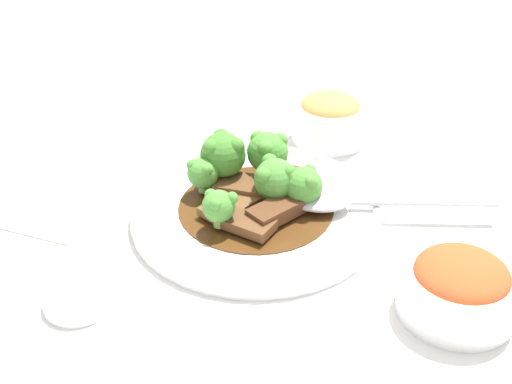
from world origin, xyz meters
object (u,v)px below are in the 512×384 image
beef_strip_1 (230,206)px  side_bowl_kimchi (459,286)px  beef_strip_4 (289,181)px  broccoli_floret_5 (219,206)px  beef_strip_3 (245,223)px  broccoli_floret_3 (304,185)px  broccoli_floret_4 (275,178)px  main_plate (256,211)px  broccoli_floret_0 (203,172)px  beef_strip_0 (277,211)px  serving_spoon (335,200)px  broccoli_floret_1 (223,154)px  sauce_dish (77,300)px  beef_strip_2 (244,187)px  broccoli_floret_2 (268,151)px  side_bowl_appetizer (330,117)px

beef_strip_1 → side_bowl_kimchi: 0.25m
beef_strip_4 → broccoli_floret_5: (-0.10, 0.02, 0.02)m
beef_strip_3 → broccoli_floret_3: size_ratio=1.35×
beef_strip_3 → broccoli_floret_4: broccoli_floret_4 is taller
main_plate → broccoli_floret_0: 0.07m
beef_strip_3 → beef_strip_4: bearing=-0.2°
main_plate → beef_strip_0: (-0.01, -0.03, 0.02)m
broccoli_floret_3 → broccoli_floret_5: bearing=145.8°
serving_spoon → broccoli_floret_5: bearing=138.6°
broccoli_floret_1 → broccoli_floret_3: (0.01, -0.10, -0.01)m
beef_strip_3 → sauce_dish: 0.18m
beef_strip_2 → beef_strip_4: bearing=-44.7°
beef_strip_0 → broccoli_floret_5: broccoli_floret_5 is taller
beef_strip_0 → beef_strip_1: (-0.01, 0.05, -0.00)m
beef_strip_2 → side_bowl_kimchi: bearing=-100.0°
main_plate → broccoli_floret_2: bearing=18.5°
side_bowl_appetizer → broccoli_floret_0: bearing=166.5°
beef_strip_0 → broccoli_floret_3: size_ratio=1.57×
broccoli_floret_2 → beef_strip_3: bearing=-162.1°
main_plate → side_bowl_kimchi: side_bowl_kimchi is taller
beef_strip_2 → broccoli_floret_5: (-0.07, -0.01, 0.02)m
broccoli_floret_3 → broccoli_floret_4: (-0.01, 0.03, 0.00)m
main_plate → beef_strip_2: size_ratio=3.91×
beef_strip_4 → side_bowl_appetizer: side_bowl_appetizer is taller
beef_strip_0 → side_bowl_kimchi: size_ratio=0.64×
broccoli_floret_3 → broccoli_floret_5: broccoli_floret_3 is taller
broccoli_floret_0 → side_bowl_kimchi: 0.29m
broccoli_floret_5 → side_bowl_appetizer: 0.26m
broccoli_floret_0 → broccoli_floret_3: (0.03, -0.11, 0.00)m
beef_strip_0 → broccoli_floret_3: bearing=-18.4°
beef_strip_1 → beef_strip_3: beef_strip_3 is taller
beef_strip_0 → broccoli_floret_3: (0.04, -0.01, 0.02)m
beef_strip_0 → sauce_dish: bearing=153.0°
beef_strip_2 → beef_strip_3: 0.07m
main_plate → beef_strip_1: beef_strip_1 is taller
beef_strip_1 → side_bowl_appetizer: 0.22m
beef_strip_4 → side_bowl_appetizer: 0.15m
broccoli_floret_1 → broccoli_floret_2: broccoli_floret_1 is taller
side_bowl_kimchi → main_plate: bearing=82.1°
broccoli_floret_3 → broccoli_floret_5: (-0.08, 0.05, 0.00)m
beef_strip_1 → beef_strip_2: beef_strip_2 is taller
broccoli_floret_4 → broccoli_floret_2: bearing=39.8°
broccoli_floret_4 → beef_strip_3: bearing=179.8°
main_plate → broccoli_floret_5: (-0.05, 0.01, 0.03)m
broccoli_floret_1 → side_bowl_kimchi: (-0.05, -0.28, -0.03)m
beef_strip_4 → broccoli_floret_5: broccoli_floret_5 is taller
broccoli_floret_3 → side_bowl_appetizer: same height
broccoli_floret_2 → beef_strip_2: bearing=175.2°
broccoli_floret_3 → serving_spoon: size_ratio=0.21×
broccoli_floret_2 → serving_spoon: broccoli_floret_2 is taller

